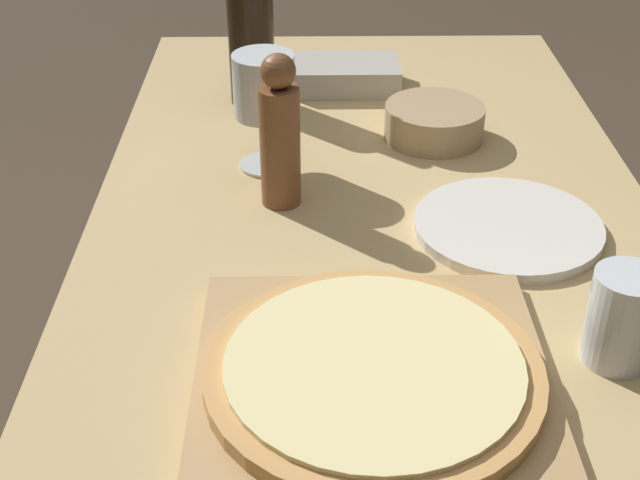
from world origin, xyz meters
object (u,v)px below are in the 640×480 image
at_px(small_bowl, 434,122).
at_px(wine_glass, 264,89).
at_px(pepper_mill, 280,135).
at_px(wine_bottle, 251,28).
at_px(pizza, 374,371).

bearing_deg(small_bowl, wine_glass, -160.04).
bearing_deg(pepper_mill, wine_bottle, 99.08).
relative_size(wine_bottle, wine_glass, 1.79).
xyz_separation_m(pizza, wine_glass, (-0.12, 0.49, 0.09)).
bearing_deg(small_bowl, pepper_mill, -139.58).
bearing_deg(pizza, pepper_mill, 104.44).
distance_m(pepper_mill, small_bowl, 0.31).
xyz_separation_m(pizza, pepper_mill, (-0.10, 0.39, 0.07)).
bearing_deg(small_bowl, pizza, -102.66).
bearing_deg(pepper_mill, pizza, -75.56).
bearing_deg(wine_glass, wine_bottle, 97.34).
bearing_deg(wine_glass, pepper_mill, -76.98).
xyz_separation_m(pepper_mill, wine_glass, (-0.02, 0.10, 0.02)).
distance_m(pepper_mill, wine_glass, 0.11).
relative_size(pizza, pepper_mill, 1.59).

